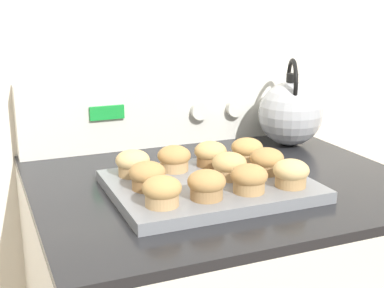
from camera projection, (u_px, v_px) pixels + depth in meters
wall_back at (161, 29)px, 1.35m from camera, size 8.00×0.05×2.40m
control_panel at (170, 110)px, 1.36m from camera, size 0.75×0.07×0.17m
muffin_pan at (210, 186)px, 1.03m from camera, size 0.38×0.29×0.02m
muffin_r0_c0 at (162, 191)px, 0.90m from camera, size 0.07×0.07×0.05m
muffin_r0_c1 at (207, 185)px, 0.93m from camera, size 0.07×0.07×0.05m
muffin_r0_c2 at (249, 178)px, 0.96m from camera, size 0.07×0.07×0.05m
muffin_r0_c3 at (291, 173)px, 0.99m from camera, size 0.07×0.07×0.05m
muffin_r1_c0 at (147, 176)px, 0.98m from camera, size 0.07×0.07×0.05m
muffin_r1_c2 at (229, 166)px, 1.04m from camera, size 0.07×0.07×0.05m
muffin_r1_c3 at (267, 161)px, 1.07m from camera, size 0.07×0.07×0.05m
muffin_r2_c0 at (133, 163)px, 1.05m from camera, size 0.07×0.07×0.05m
muffin_r2_c1 at (174, 158)px, 1.08m from camera, size 0.07×0.07×0.05m
muffin_r2_c2 at (210, 154)px, 1.12m from camera, size 0.07×0.07×0.05m
muffin_r2_c3 at (247, 150)px, 1.14m from camera, size 0.07×0.07×0.05m
tea_kettle at (290, 112)px, 1.34m from camera, size 0.16×0.19×0.22m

